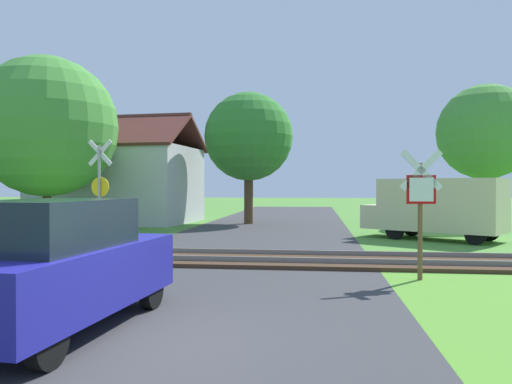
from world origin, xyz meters
name	(u,v)px	position (x,y,z in m)	size (l,w,h in m)	color
ground_plane	(141,343)	(0.00, 0.00, 0.00)	(160.00, 160.00, 0.00)	#4C8433
road_asphalt	(183,305)	(0.00, 2.00, 0.00)	(7.28, 80.00, 0.01)	#38383A
rail_track	(233,259)	(0.00, 6.91, 0.06)	(60.00, 2.60, 0.22)	#422D1E
stop_sign_near	(421,202)	(4.34, 4.70, 1.63)	(0.88, 0.16, 2.73)	brown
crossing_sign_far	(100,185)	(-4.86, 9.56, 2.00)	(0.87, 0.18, 3.50)	#9E9EA5
house	(119,182)	(-8.50, 20.05, 2.17)	(8.77, 6.76, 5.85)	#B7B7BC
tree_far	(485,132)	(10.58, 20.15, 4.68)	(4.73, 4.73, 7.05)	#513823
tree_left	(47,127)	(-9.53, 14.54, 4.56)	(6.12, 6.12, 7.63)	#513823
tree_center	(249,137)	(-1.35, 19.89, 4.55)	(4.63, 4.63, 6.88)	#513823
mail_truck	(436,206)	(6.55, 12.89, 1.24)	(5.11, 4.24, 2.24)	beige
parked_car	(60,265)	(-1.25, 0.34, 0.89)	(1.97, 4.12, 1.78)	navy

